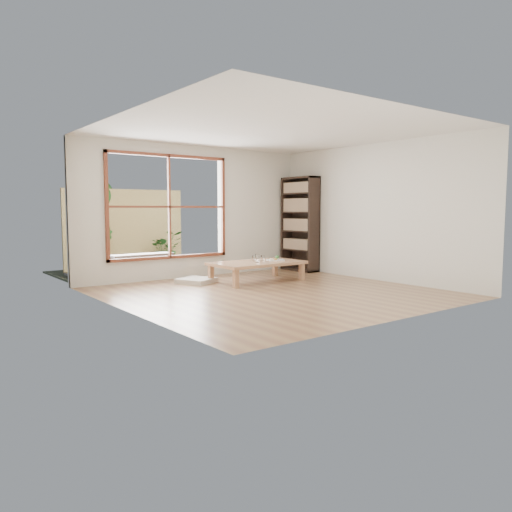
{
  "coord_description": "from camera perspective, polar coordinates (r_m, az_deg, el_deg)",
  "views": [
    {
      "loc": [
        -5.08,
        -6.25,
        1.37
      ],
      "look_at": [
        0.1,
        0.58,
        0.55
      ],
      "focal_mm": 35.0,
      "sensor_mm": 36.0,
      "label": 1
    }
  ],
  "objects": [
    {
      "name": "ground",
      "position": [
        8.17,
        1.9,
        -4.19
      ],
      "size": [
        5.0,
        5.0,
        0.0
      ],
      "primitive_type": "plane",
      "color": "#98754C",
      "rests_on": "ground"
    },
    {
      "name": "bookshelf",
      "position": [
        11.01,
        5.05,
        3.65
      ],
      "size": [
        0.33,
        0.92,
        2.05
      ],
      "primitive_type": "cube",
      "color": "#2F201A",
      "rests_on": "ground"
    },
    {
      "name": "garden_tree",
      "position": [
        11.75,
        -18.41,
        6.43
      ],
      "size": [
        1.04,
        0.85,
        2.22
      ],
      "color": "#4C3D2D",
      "rests_on": "ground"
    },
    {
      "name": "glass_tall",
      "position": [
        9.2,
        0.12,
        -0.27
      ],
      "size": [
        0.08,
        0.08,
        0.15
      ],
      "primitive_type": "cylinder",
      "color": "silver",
      "rests_on": "low_table"
    },
    {
      "name": "glass_small",
      "position": [
        9.33,
        -0.05,
        -0.43
      ],
      "size": [
        0.06,
        0.06,
        0.07
      ],
      "primitive_type": "cylinder",
      "color": "silver",
      "rests_on": "low_table"
    },
    {
      "name": "food_tray",
      "position": [
        9.56,
        2.26,
        -0.38
      ],
      "size": [
        0.36,
        0.31,
        0.1
      ],
      "rotation": [
        0.0,
        0.0,
        -0.36
      ],
      "color": "white",
      "rests_on": "low_table"
    },
    {
      "name": "garden_bench",
      "position": [
        10.51,
        -12.93,
        -0.08
      ],
      "size": [
        1.32,
        0.42,
        0.42
      ],
      "rotation": [
        0.0,
        0.0,
        0.03
      ],
      "color": "#2F201A",
      "rests_on": "deck"
    },
    {
      "name": "floor_cushion",
      "position": [
        9.28,
        -6.82,
        -2.8
      ],
      "size": [
        0.78,
        0.78,
        0.09
      ],
      "primitive_type": "cube",
      "rotation": [
        0.0,
        0.0,
        0.43
      ],
      "color": "beige",
      "rests_on": "ground"
    },
    {
      "name": "shrub_left",
      "position": [
        11.2,
        -17.43,
        0.85
      ],
      "size": [
        0.67,
        0.61,
        0.99
      ],
      "primitive_type": "imported",
      "rotation": [
        0.0,
        0.0,
        -0.38
      ],
      "color": "#2A6123",
      "rests_on": "deck"
    },
    {
      "name": "low_table",
      "position": [
        9.34,
        0.13,
        -0.93
      ],
      "size": [
        1.72,
        0.98,
        0.37
      ],
      "rotation": [
        0.0,
        0.0,
        0.01
      ],
      "color": "#A87751",
      "rests_on": "ground"
    },
    {
      "name": "glass_short",
      "position": [
        9.5,
        -0.21,
        -0.24
      ],
      "size": [
        0.08,
        0.08,
        0.1
      ],
      "primitive_type": "cylinder",
      "color": "silver",
      "rests_on": "low_table"
    },
    {
      "name": "shrub_right",
      "position": [
        11.79,
        -10.21,
        0.85
      ],
      "size": [
        0.85,
        0.77,
        0.83
      ],
      "primitive_type": "imported",
      "rotation": [
        0.0,
        0.0,
        -0.17
      ],
      "color": "#2A6123",
      "rests_on": "deck"
    },
    {
      "name": "bamboo_fence",
      "position": [
        11.71,
        -14.68,
        2.98
      ],
      "size": [
        2.8,
        0.06,
        1.8
      ],
      "primitive_type": "cube",
      "color": "tan",
      "rests_on": "ground"
    },
    {
      "name": "deck",
      "position": [
        10.87,
        -12.55,
        -1.91
      ],
      "size": [
        2.8,
        2.0,
        0.05
      ],
      "primitive_type": "cube",
      "color": "#393129",
      "rests_on": "ground"
    },
    {
      "name": "glass_mid",
      "position": [
        9.53,
        0.74,
        -0.21
      ],
      "size": [
        0.07,
        0.07,
        0.1
      ],
      "primitive_type": "cylinder",
      "color": "silver",
      "rests_on": "low_table"
    }
  ]
}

